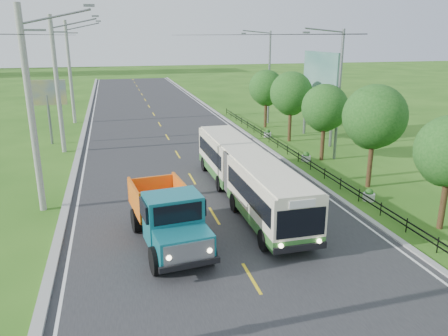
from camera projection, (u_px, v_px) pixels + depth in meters
name	position (u px, v px, depth m)	size (l,w,h in m)	color
ground	(251.00, 279.00, 16.04)	(240.00, 240.00, 0.00)	#285915
road	(174.00, 148.00, 34.56)	(14.00, 120.00, 0.02)	#28282B
curb_left	(79.00, 153.00, 32.82)	(0.40, 120.00, 0.15)	#9E9E99
curb_right	(259.00, 142.00, 36.26)	(0.30, 120.00, 0.10)	#9E9E99
edge_line_left	(86.00, 153.00, 32.97)	(0.12, 120.00, 0.00)	silver
edge_line_right	(254.00, 143.00, 36.15)	(0.12, 120.00, 0.00)	silver
centre_dash	(251.00, 278.00, 16.03)	(0.12, 2.20, 0.00)	yellow
railing_right	(298.00, 157.00, 30.83)	(0.04, 40.00, 0.60)	black
pole_near	(32.00, 111.00, 20.92)	(3.51, 0.32, 10.00)	gray
pole_mid	(58.00, 85.00, 32.04)	(3.51, 0.32, 10.00)	gray
pole_far	(70.00, 72.00, 43.15)	(3.51, 0.32, 10.00)	gray
tree_third	(374.00, 120.00, 24.77)	(3.60, 3.62, 6.00)	#382314
tree_fourth	(324.00, 110.00, 30.45)	(3.24, 3.31, 5.40)	#382314
tree_fifth	(291.00, 95.00, 35.93)	(3.48, 3.52, 5.80)	#382314
tree_back	(266.00, 89.00, 41.54)	(3.30, 3.36, 5.50)	#382314
streetlight_mid	(337.00, 91.00, 30.12)	(3.02, 0.20, 9.07)	slate
streetlight_far	(268.00, 74.00, 43.09)	(3.02, 0.20, 9.07)	slate
planter_near	(369.00, 195.00, 23.57)	(0.64, 0.64, 0.67)	silver
planter_mid	(306.00, 157.00, 30.98)	(0.64, 0.64, 0.67)	silver
planter_far	(268.00, 134.00, 38.39)	(0.64, 0.64, 0.67)	silver
billboard_left	(47.00, 97.00, 34.88)	(3.00, 0.20, 5.20)	slate
billboard_right	(320.00, 76.00, 35.95)	(0.24, 6.00, 7.30)	slate
bus	(246.00, 172.00, 23.16)	(2.39, 13.93, 2.69)	#326D2B
dump_truck	(168.00, 213.00, 18.20)	(3.02, 6.36, 2.58)	#136A76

